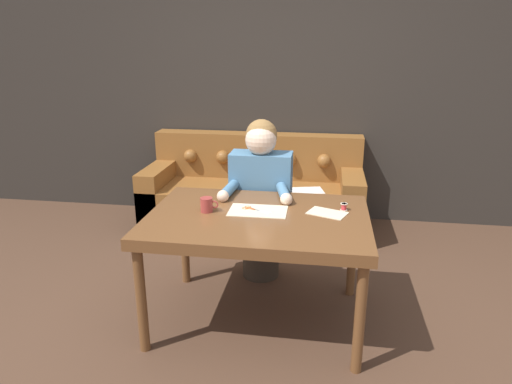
# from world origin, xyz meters

# --- Properties ---
(ground_plane) EXTENTS (16.00, 16.00, 0.00)m
(ground_plane) POSITION_xyz_m (0.00, 0.00, 0.00)
(ground_plane) COLOR #4C3323
(wall_back) EXTENTS (8.00, 0.06, 2.60)m
(wall_back) POSITION_xyz_m (0.00, 2.04, 1.30)
(wall_back) COLOR #2D2823
(wall_back) RESTS_ON ground_plane
(dining_table) EXTENTS (1.34, 0.94, 0.73)m
(dining_table) POSITION_xyz_m (0.11, 0.06, 0.66)
(dining_table) COLOR brown
(dining_table) RESTS_ON ground_plane
(couch) EXTENTS (2.04, 0.82, 0.88)m
(couch) POSITION_xyz_m (-0.16, 1.63, 0.31)
(couch) COLOR brown
(couch) RESTS_ON ground_plane
(person) EXTENTS (0.50, 0.57, 1.21)m
(person) POSITION_xyz_m (0.05, 0.65, 0.64)
(person) COLOR #33281E
(person) RESTS_ON ground_plane
(pattern_paper_main) EXTENTS (0.36, 0.23, 0.00)m
(pattern_paper_main) POSITION_xyz_m (0.10, 0.13, 0.73)
(pattern_paper_main) COLOR beige
(pattern_paper_main) RESTS_ON dining_table
(pattern_paper_offcut) EXTENTS (0.27, 0.23, 0.00)m
(pattern_paper_offcut) POSITION_xyz_m (0.53, 0.15, 0.73)
(pattern_paper_offcut) COLOR beige
(pattern_paper_offcut) RESTS_ON dining_table
(scissors) EXTENTS (0.20, 0.13, 0.01)m
(scissors) POSITION_xyz_m (0.06, 0.15, 0.73)
(scissors) COLOR silver
(scissors) RESTS_ON dining_table
(mug) EXTENTS (0.11, 0.08, 0.09)m
(mug) POSITION_xyz_m (-0.21, 0.07, 0.77)
(mug) COLOR #9E3833
(mug) RESTS_ON dining_table
(thread_spool) EXTENTS (0.04, 0.04, 0.05)m
(thread_spool) POSITION_xyz_m (0.63, 0.22, 0.75)
(thread_spool) COLOR red
(thread_spool) RESTS_ON dining_table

